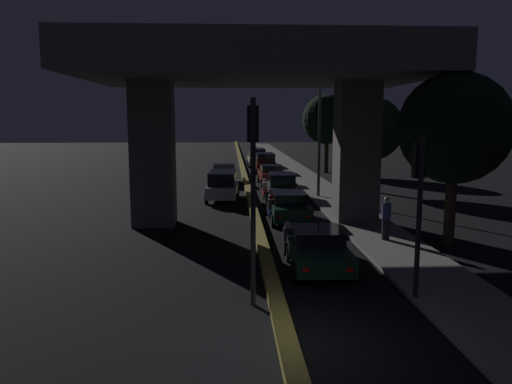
% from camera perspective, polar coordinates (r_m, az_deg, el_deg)
% --- Properties ---
extents(ground_plane, '(200.00, 200.00, 0.00)m').
position_cam_1_polar(ground_plane, '(11.63, 3.43, -17.16)').
color(ground_plane, black).
extents(median_divider, '(0.43, 126.00, 0.34)m').
position_cam_1_polar(median_divider, '(45.71, -1.42, 2.22)').
color(median_divider, olive).
rests_on(median_divider, ground_plane).
extents(sidewalk_right, '(2.74, 126.00, 0.15)m').
position_cam_1_polar(sidewalk_right, '(39.27, 6.37, 1.03)').
color(sidewalk_right, slate).
rests_on(sidewalk_right, ground_plane).
extents(elevated_overpass, '(15.71, 10.56, 9.25)m').
position_cam_1_polar(elevated_overpass, '(23.77, -0.04, 13.07)').
color(elevated_overpass, '#5B5956').
rests_on(elevated_overpass, ground_plane).
extents(traffic_light_left_of_median, '(0.30, 0.49, 5.56)m').
position_cam_1_polar(traffic_light_left_of_median, '(13.12, -0.35, 2.94)').
color(traffic_light_left_of_median, black).
rests_on(traffic_light_left_of_median, ground_plane).
extents(traffic_light_right_of_median, '(0.30, 0.49, 4.58)m').
position_cam_1_polar(traffic_light_right_of_median, '(14.13, 18.11, 0.30)').
color(traffic_light_right_of_median, black).
rests_on(traffic_light_right_of_median, ground_plane).
extents(street_lamp, '(2.18, 0.32, 8.80)m').
position_cam_1_polar(street_lamp, '(31.77, 6.80, 8.49)').
color(street_lamp, '#2D2D30').
rests_on(street_lamp, ground_plane).
extents(car_dark_green_lead, '(2.09, 4.86, 1.36)m').
position_cam_1_polar(car_dark_green_lead, '(17.17, 6.92, -6.26)').
color(car_dark_green_lead, black).
rests_on(car_dark_green_lead, ground_plane).
extents(car_dark_green_second, '(1.97, 4.43, 1.48)m').
position_cam_1_polar(car_dark_green_second, '(24.66, 3.78, -1.63)').
color(car_dark_green_second, black).
rests_on(car_dark_green_second, ground_plane).
extents(car_grey_third, '(2.03, 4.21, 1.62)m').
position_cam_1_polar(car_grey_third, '(31.72, 2.95, 0.76)').
color(car_grey_third, '#515459').
rests_on(car_grey_third, ground_plane).
extents(car_dark_red_fourth, '(2.03, 4.47, 1.54)m').
position_cam_1_polar(car_dark_red_fourth, '(38.39, 1.77, 1.97)').
color(car_dark_red_fourth, '#591414').
rests_on(car_dark_red_fourth, ground_plane).
extents(car_dark_red_fifth, '(2.08, 4.14, 1.87)m').
position_cam_1_polar(car_dark_red_fifth, '(47.04, 1.04, 3.38)').
color(car_dark_red_fifth, '#591414').
rests_on(car_dark_red_fifth, ground_plane).
extents(car_white_sixth, '(2.02, 4.83, 1.92)m').
position_cam_1_polar(car_white_sixth, '(53.26, 0.10, 4.00)').
color(car_white_sixth, silver).
rests_on(car_white_sixth, ground_plane).
extents(car_silver_lead_oncoming, '(2.13, 4.71, 1.82)m').
position_cam_1_polar(car_silver_lead_oncoming, '(31.09, -3.83, 0.83)').
color(car_silver_lead_oncoming, gray).
rests_on(car_silver_lead_oncoming, ground_plane).
extents(car_silver_second_oncoming, '(2.05, 4.53, 1.52)m').
position_cam_1_polar(car_silver_second_oncoming, '(39.15, -3.66, 2.07)').
color(car_silver_second_oncoming, gray).
rests_on(car_silver_second_oncoming, ground_plane).
extents(motorcycle_black_filtering_near, '(0.34, 1.71, 1.34)m').
position_cam_1_polar(motorcycle_black_filtering_near, '(18.31, 3.59, -5.69)').
color(motorcycle_black_filtering_near, black).
rests_on(motorcycle_black_filtering_near, ground_plane).
extents(motorcycle_blue_filtering_mid, '(0.33, 1.79, 1.38)m').
position_cam_1_polar(motorcycle_blue_filtering_mid, '(24.35, 1.72, -2.13)').
color(motorcycle_blue_filtering_mid, black).
rests_on(motorcycle_blue_filtering_mid, ground_plane).
extents(motorcycle_red_filtering_far, '(0.33, 1.78, 1.39)m').
position_cam_1_polar(motorcycle_red_filtering_far, '(30.83, 1.01, 0.09)').
color(motorcycle_red_filtering_far, black).
rests_on(motorcycle_red_filtering_far, ground_plane).
extents(pedestrian_on_sidewalk, '(0.37, 0.37, 1.76)m').
position_cam_1_polar(pedestrian_on_sidewalk, '(20.91, 14.65, -2.92)').
color(pedestrian_on_sidewalk, black).
rests_on(pedestrian_on_sidewalk, sidewalk_right).
extents(roadside_tree_kerbside_near, '(4.37, 4.37, 6.86)m').
position_cam_1_polar(roadside_tree_kerbside_near, '(21.04, 21.76, 6.77)').
color(roadside_tree_kerbside_near, '#38281C').
rests_on(roadside_tree_kerbside_near, ground_plane).
extents(roadside_tree_kerbside_mid, '(4.38, 4.38, 6.55)m').
position_cam_1_polar(roadside_tree_kerbside_mid, '(35.52, 13.06, 7.02)').
color(roadside_tree_kerbside_mid, '#38281C').
rests_on(roadside_tree_kerbside_mid, ground_plane).
extents(roadside_tree_kerbside_far, '(4.64, 4.64, 7.33)m').
position_cam_1_polar(roadside_tree_kerbside_far, '(47.50, 8.11, 8.20)').
color(roadside_tree_kerbside_far, '#38281C').
rests_on(roadside_tree_kerbside_far, ground_plane).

